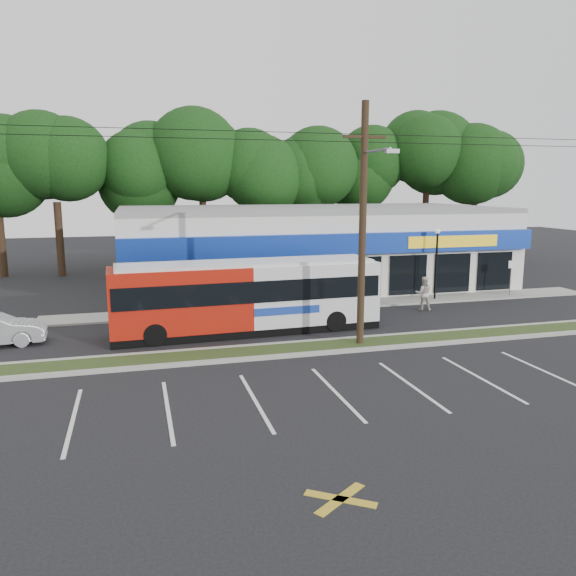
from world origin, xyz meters
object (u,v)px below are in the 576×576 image
(metrobus, at_px, (247,295))
(car_dark, at_px, (329,294))
(sign_post, at_px, (511,272))
(utility_pole, at_px, (360,218))
(lamp_post, at_px, (437,256))
(pedestrian_a, at_px, (338,302))
(pedestrian_b, at_px, (424,293))

(metrobus, distance_m, car_dark, 6.77)
(sign_post, height_order, car_dark, sign_post)
(utility_pole, relative_size, lamp_post, 11.76)
(sign_post, bearing_deg, utility_pole, -149.85)
(lamp_post, bearing_deg, utility_pole, -136.05)
(pedestrian_a, bearing_deg, pedestrian_b, 168.68)
(utility_pole, distance_m, pedestrian_b, 9.47)
(utility_pole, bearing_deg, car_dark, 79.53)
(pedestrian_a, bearing_deg, utility_pole, 61.57)
(pedestrian_b, bearing_deg, sign_post, -144.20)
(metrobus, relative_size, pedestrian_a, 7.20)
(car_dark, distance_m, pedestrian_a, 2.53)
(sign_post, distance_m, pedestrian_b, 7.32)
(lamp_post, bearing_deg, pedestrian_b, -131.52)
(utility_pole, xyz_separation_m, sign_post, (13.17, 7.65, -3.86))
(metrobus, height_order, car_dark, metrobus)
(utility_pole, bearing_deg, pedestrian_b, 42.31)
(sign_post, distance_m, metrobus, 17.62)
(sign_post, xyz_separation_m, pedestrian_a, (-12.17, -2.57, -0.70))
(lamp_post, height_order, car_dark, lamp_post)
(metrobus, bearing_deg, pedestrian_a, 14.63)
(utility_pole, distance_m, pedestrian_a, 6.89)
(lamp_post, bearing_deg, car_dark, -177.46)
(car_dark, bearing_deg, sign_post, -96.07)
(utility_pole, distance_m, sign_post, 15.71)
(car_dark, relative_size, pedestrian_a, 2.56)
(lamp_post, xyz_separation_m, metrobus, (-12.14, -4.30, -0.92))
(pedestrian_a, height_order, pedestrian_b, pedestrian_b)
(sign_post, xyz_separation_m, car_dark, (-11.77, -0.07, -0.80))
(lamp_post, xyz_separation_m, car_dark, (-6.77, -0.30, -1.92))
(lamp_post, height_order, pedestrian_a, lamp_post)
(car_dark, bearing_deg, metrobus, 120.23)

